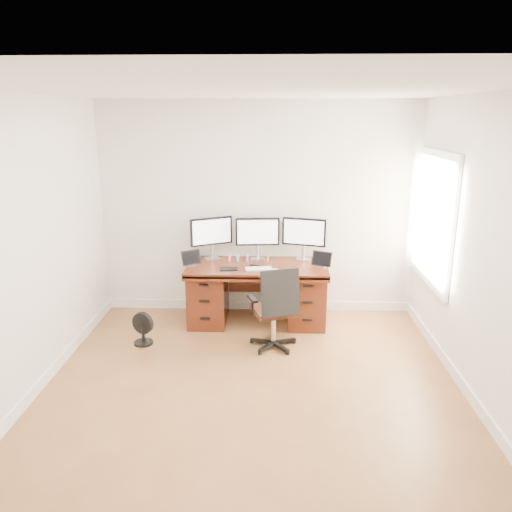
{
  "coord_description": "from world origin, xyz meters",
  "views": [
    {
      "loc": [
        0.18,
        -4.0,
        2.51
      ],
      "look_at": [
        0.0,
        1.5,
        0.95
      ],
      "focal_mm": 35.0,
      "sensor_mm": 36.0,
      "label": 1
    }
  ],
  "objects_px": {
    "office_chair": "(275,322)",
    "monitor_center": "(258,233)",
    "floor_fan": "(143,329)",
    "keyboard": "(259,269)",
    "desk": "(257,291)"
  },
  "relations": [
    {
      "from": "desk",
      "to": "keyboard",
      "type": "xyz_separation_m",
      "value": [
        0.03,
        -0.2,
        0.36
      ]
    },
    {
      "from": "keyboard",
      "to": "office_chair",
      "type": "bearing_deg",
      "value": -80.6
    },
    {
      "from": "desk",
      "to": "floor_fan",
      "type": "xyz_separation_m",
      "value": [
        -1.27,
        -0.69,
        -0.22
      ]
    },
    {
      "from": "monitor_center",
      "to": "keyboard",
      "type": "relative_size",
      "value": 1.78
    },
    {
      "from": "desk",
      "to": "office_chair",
      "type": "distance_m",
      "value": 0.78
    },
    {
      "from": "desk",
      "to": "monitor_center",
      "type": "relative_size",
      "value": 3.09
    },
    {
      "from": "desk",
      "to": "office_chair",
      "type": "bearing_deg",
      "value": -73.39
    },
    {
      "from": "keyboard",
      "to": "floor_fan",
      "type": "bearing_deg",
      "value": -169.53
    },
    {
      "from": "office_chair",
      "to": "desk",
      "type": "bearing_deg",
      "value": 86.94
    },
    {
      "from": "desk",
      "to": "office_chair",
      "type": "relative_size",
      "value": 1.78
    },
    {
      "from": "office_chair",
      "to": "monitor_center",
      "type": "height_order",
      "value": "monitor_center"
    },
    {
      "from": "desk",
      "to": "floor_fan",
      "type": "bearing_deg",
      "value": -151.55
    },
    {
      "from": "monitor_center",
      "to": "desk",
      "type": "bearing_deg",
      "value": -94.99
    },
    {
      "from": "floor_fan",
      "to": "keyboard",
      "type": "bearing_deg",
      "value": 41.07
    },
    {
      "from": "office_chair",
      "to": "floor_fan",
      "type": "bearing_deg",
      "value": 158.23
    }
  ]
}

